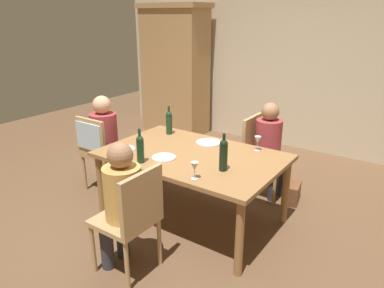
# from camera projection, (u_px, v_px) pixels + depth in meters

# --- Properties ---
(ground_plane) EXTENTS (10.00, 10.00, 0.00)m
(ground_plane) POSITION_uv_depth(u_px,v_px,m) (192.00, 218.00, 3.76)
(ground_plane) COLOR brown
(rear_room_partition) EXTENTS (6.40, 0.12, 2.70)m
(rear_room_partition) POSITION_uv_depth(u_px,v_px,m) (296.00, 60.00, 5.43)
(rear_room_partition) COLOR beige
(rear_room_partition) RESTS_ON ground_plane
(armoire_cabinet) EXTENTS (1.18, 0.62, 2.18)m
(armoire_cabinet) POSITION_uv_depth(u_px,v_px,m) (175.00, 70.00, 6.22)
(armoire_cabinet) COLOR #A87F51
(armoire_cabinet) RESTS_ON ground_plane
(dining_table) EXTENTS (1.74, 1.12, 0.73)m
(dining_table) POSITION_uv_depth(u_px,v_px,m) (192.00, 161.00, 3.53)
(dining_table) COLOR olive
(dining_table) RESTS_ON ground_plane
(chair_near) EXTENTS (0.44, 0.44, 0.92)m
(chair_near) POSITION_uv_depth(u_px,v_px,m) (132.00, 215.00, 2.80)
(chair_near) COLOR tan
(chair_near) RESTS_ON ground_plane
(chair_left_end) EXTENTS (0.44, 0.46, 0.92)m
(chair_left_end) POSITION_uv_depth(u_px,v_px,m) (97.00, 145.00, 4.13)
(chair_left_end) COLOR tan
(chair_left_end) RESTS_ON ground_plane
(chair_far_right) EXTENTS (0.44, 0.44, 0.92)m
(chair_far_right) POSITION_uv_depth(u_px,v_px,m) (260.00, 150.00, 4.14)
(chair_far_right) COLOR tan
(chair_far_right) RESTS_ON ground_plane
(person_woman_host) EXTENTS (0.34, 0.30, 1.11)m
(person_woman_host) POSITION_uv_depth(u_px,v_px,m) (121.00, 198.00, 2.82)
(person_woman_host) COLOR #33333D
(person_woman_host) RESTS_ON ground_plane
(person_man_bearded) EXTENTS (0.31, 0.36, 1.14)m
(person_man_bearded) POSITION_uv_depth(u_px,v_px,m) (106.00, 136.00, 4.22)
(person_man_bearded) COLOR #33333D
(person_man_bearded) RESTS_ON ground_plane
(person_man_guest) EXTENTS (0.34, 0.29, 1.10)m
(person_man_guest) POSITION_uv_depth(u_px,v_px,m) (270.00, 143.00, 4.04)
(person_man_guest) COLOR #33333D
(person_man_guest) RESTS_ON ground_plane
(wine_bottle_tall_green) EXTENTS (0.07, 0.07, 0.34)m
(wine_bottle_tall_green) POSITION_uv_depth(u_px,v_px,m) (223.00, 154.00, 3.09)
(wine_bottle_tall_green) COLOR black
(wine_bottle_tall_green) RESTS_ON dining_table
(wine_bottle_dark_red) EXTENTS (0.07, 0.07, 0.32)m
(wine_bottle_dark_red) POSITION_uv_depth(u_px,v_px,m) (169.00, 122.00, 4.04)
(wine_bottle_dark_red) COLOR #19381E
(wine_bottle_dark_red) RESTS_ON dining_table
(wine_bottle_short_olive) EXTENTS (0.07, 0.07, 0.32)m
(wine_bottle_short_olive) POSITION_uv_depth(u_px,v_px,m) (140.00, 148.00, 3.26)
(wine_bottle_short_olive) COLOR #19381E
(wine_bottle_short_olive) RESTS_ON dining_table
(wine_glass_near_left) EXTENTS (0.07, 0.07, 0.15)m
(wine_glass_near_left) POSITION_uv_depth(u_px,v_px,m) (258.00, 140.00, 3.55)
(wine_glass_near_left) COLOR silver
(wine_glass_near_left) RESTS_ON dining_table
(wine_glass_centre) EXTENTS (0.07, 0.07, 0.15)m
(wine_glass_centre) POSITION_uv_depth(u_px,v_px,m) (195.00, 167.00, 2.94)
(wine_glass_centre) COLOR silver
(wine_glass_centre) RESTS_ON dining_table
(dinner_plate_host) EXTENTS (0.25, 0.25, 0.01)m
(dinner_plate_host) POSITION_uv_depth(u_px,v_px,m) (123.00, 149.00, 3.60)
(dinner_plate_host) COLOR white
(dinner_plate_host) RESTS_ON dining_table
(dinner_plate_guest_left) EXTENTS (0.23, 0.23, 0.01)m
(dinner_plate_guest_left) POSITION_uv_depth(u_px,v_px,m) (164.00, 157.00, 3.40)
(dinner_plate_guest_left) COLOR white
(dinner_plate_guest_left) RESTS_ON dining_table
(dinner_plate_guest_right) EXTENTS (0.27, 0.27, 0.01)m
(dinner_plate_guest_right) POSITION_uv_depth(u_px,v_px,m) (209.00, 142.00, 3.79)
(dinner_plate_guest_right) COLOR silver
(dinner_plate_guest_right) RESTS_ON dining_table
(handbag) EXTENTS (0.17, 0.30, 0.22)m
(handbag) POSITION_uv_depth(u_px,v_px,m) (294.00, 193.00, 4.05)
(handbag) COLOR brown
(handbag) RESTS_ON ground_plane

